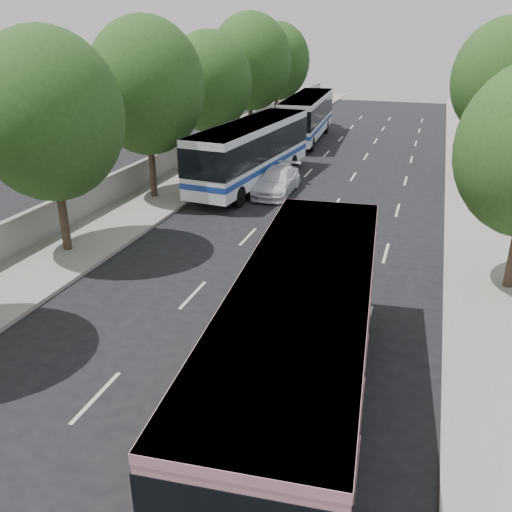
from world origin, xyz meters
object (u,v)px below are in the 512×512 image
at_px(pink_taxi, 308,235).
at_px(tour_coach_rear, 307,114).
at_px(pink_bus, 302,333).
at_px(white_pickup, 277,181).
at_px(tour_coach_front, 252,148).

relative_size(pink_taxi, tour_coach_rear, 0.33).
distance_m(pink_bus, pink_taxi, 10.65).
bearing_deg(pink_taxi, white_pickup, 117.56).
xyz_separation_m(tour_coach_front, tour_coach_rear, (0.00, 14.13, -0.04)).
height_order(tour_coach_front, tour_coach_rear, tour_coach_front).
distance_m(pink_taxi, tour_coach_front, 10.70).
bearing_deg(pink_taxi, tour_coach_front, 123.94).
relative_size(pink_bus, white_pickup, 2.43).
xyz_separation_m(pink_bus, pink_taxi, (-2.19, 10.30, -1.60)).
bearing_deg(pink_bus, white_pickup, 102.79).
height_order(pink_taxi, tour_coach_front, tour_coach_front).
height_order(white_pickup, tour_coach_rear, tour_coach_rear).
relative_size(pink_bus, pink_taxi, 2.92).
relative_size(pink_taxi, white_pickup, 0.83).
bearing_deg(pink_bus, tour_coach_rear, 97.98).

